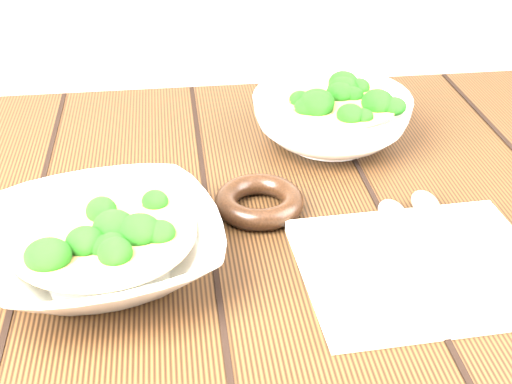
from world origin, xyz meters
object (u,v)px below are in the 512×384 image
at_px(table, 229,304).
at_px(soup_bowl_front, 104,245).
at_px(napkin, 421,267).
at_px(soup_bowl_back, 331,117).
at_px(trivet, 259,202).

bearing_deg(table, soup_bowl_front, -151.50).
height_order(soup_bowl_front, napkin, soup_bowl_front).
height_order(table, soup_bowl_front, soup_bowl_front).
distance_m(soup_bowl_back, napkin, 0.30).
xyz_separation_m(trivet, napkin, (0.15, -0.14, -0.01)).
bearing_deg(napkin, trivet, 134.65).
relative_size(trivet, napkin, 0.43).
bearing_deg(napkin, table, 145.61).
distance_m(soup_bowl_front, soup_bowl_back, 0.39).
bearing_deg(trivet, soup_bowl_back, 53.69).
relative_size(table, napkin, 4.95).
distance_m(table, soup_bowl_front, 0.21).
bearing_deg(soup_bowl_back, table, -130.88).
distance_m(soup_bowl_back, trivet, 0.20).
height_order(soup_bowl_back, trivet, soup_bowl_back).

